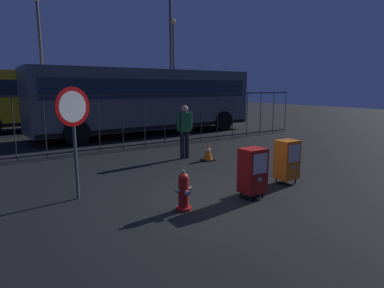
# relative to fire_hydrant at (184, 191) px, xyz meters

# --- Properties ---
(ground_plane) EXTENTS (60.00, 60.00, 0.00)m
(ground_plane) POSITION_rel_fire_hydrant_xyz_m (0.84, 0.25, -0.35)
(ground_plane) COLOR black
(fire_hydrant) EXTENTS (0.33, 0.31, 0.75)m
(fire_hydrant) POSITION_rel_fire_hydrant_xyz_m (0.00, 0.00, 0.00)
(fire_hydrant) COLOR red
(fire_hydrant) RESTS_ON ground_plane
(newspaper_box_primary) EXTENTS (0.48, 0.42, 1.02)m
(newspaper_box_primary) POSITION_rel_fire_hydrant_xyz_m (2.87, 0.09, 0.22)
(newspaper_box_primary) COLOR black
(newspaper_box_primary) RESTS_ON ground_plane
(newspaper_box_secondary) EXTENTS (0.48, 0.42, 1.02)m
(newspaper_box_secondary) POSITION_rel_fire_hydrant_xyz_m (1.51, -0.20, 0.22)
(newspaper_box_secondary) COLOR black
(newspaper_box_secondary) RESTS_ON ground_plane
(stop_sign) EXTENTS (0.71, 0.31, 2.23)m
(stop_sign) POSITION_rel_fire_hydrant_xyz_m (-1.47, 1.66, 1.25)
(stop_sign) COLOR #4C4F54
(stop_sign) RESTS_ON ground_plane
(pedestrian) EXTENTS (0.55, 0.22, 1.67)m
(pedestrian) POSITION_rel_fire_hydrant_xyz_m (2.31, 3.67, 0.60)
(pedestrian) COLOR black
(pedestrian) RESTS_ON ground_plane
(traffic_cone) EXTENTS (0.36, 0.36, 0.53)m
(traffic_cone) POSITION_rel_fire_hydrant_xyz_m (2.75, 3.03, -0.09)
(traffic_cone) COLOR black
(traffic_cone) RESTS_ON ground_plane
(fence_barrier) EXTENTS (18.03, 0.04, 2.00)m
(fence_barrier) POSITION_rel_fire_hydrant_xyz_m (0.84, 6.20, 0.67)
(fence_barrier) COLOR #2D2D33
(fence_barrier) RESTS_ON ground_plane
(bus_near) EXTENTS (10.57, 3.04, 3.00)m
(bus_near) POSITION_rel_fire_hydrant_xyz_m (3.67, 9.20, 1.36)
(bus_near) COLOR #4C5156
(bus_near) RESTS_ON ground_plane
(bus_far) EXTENTS (10.65, 3.34, 3.00)m
(bus_far) POSITION_rel_fire_hydrant_xyz_m (0.89, 13.95, 1.36)
(bus_far) COLOR gold
(bus_far) RESTS_ON ground_plane
(street_light_near_left) EXTENTS (0.32, 0.32, 6.27)m
(street_light_near_left) POSITION_rel_fire_hydrant_xyz_m (7.26, 12.88, 3.33)
(street_light_near_left) COLOR #4C4F54
(street_light_near_left) RESTS_ON ground_plane
(street_light_near_right) EXTENTS (0.32, 0.32, 6.82)m
(street_light_near_right) POSITION_rel_fire_hydrant_xyz_m (-0.04, 14.07, 3.62)
(street_light_near_right) COLOR #4C4F54
(street_light_near_right) RESTS_ON ground_plane
(street_light_far_left) EXTENTS (0.32, 0.32, 6.69)m
(street_light_far_left) POSITION_rel_fire_hydrant_xyz_m (5.27, 9.70, 3.55)
(street_light_far_left) COLOR #4C4F54
(street_light_far_left) RESTS_ON ground_plane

